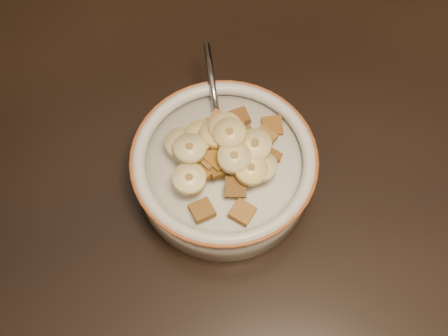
# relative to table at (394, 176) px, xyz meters

# --- Properties ---
(floor) EXTENTS (4.00, 4.50, 0.10)m
(floor) POSITION_rel_table_xyz_m (0.00, 0.00, -0.78)
(floor) COLOR #422816
(floor) RESTS_ON ground
(table) EXTENTS (1.44, 0.96, 0.04)m
(table) POSITION_rel_table_xyz_m (0.00, 0.00, 0.00)
(table) COLOR black
(table) RESTS_ON floor
(chair) EXTENTS (0.51, 0.51, 0.90)m
(chair) POSITION_rel_table_xyz_m (0.06, 0.50, -0.28)
(chair) COLOR black
(chair) RESTS_ON floor
(cereal_bowl) EXTENTS (0.17, 0.17, 0.04)m
(cereal_bowl) POSITION_rel_table_xyz_m (-0.18, -0.03, 0.04)
(cereal_bowl) COLOR silver
(cereal_bowl) RESTS_ON table
(milk) EXTENTS (0.14, 0.14, 0.00)m
(milk) POSITION_rel_table_xyz_m (-0.18, -0.03, 0.06)
(milk) COLOR silver
(milk) RESTS_ON cereal_bowl
(spoon) EXTENTS (0.04, 0.05, 0.01)m
(spoon) POSITION_rel_table_xyz_m (-0.19, -0.00, 0.07)
(spoon) COLOR gray
(spoon) RESTS_ON cereal_bowl
(cereal_square_0) EXTENTS (0.03, 0.03, 0.01)m
(cereal_square_0) POSITION_rel_table_xyz_m (-0.19, -0.04, 0.08)
(cereal_square_0) COLOR #996836
(cereal_square_0) RESTS_ON milk
(cereal_square_1) EXTENTS (0.03, 0.03, 0.01)m
(cereal_square_1) POSITION_rel_table_xyz_m (-0.21, -0.06, 0.07)
(cereal_square_1) COLOR brown
(cereal_square_1) RESTS_ON milk
(cereal_square_2) EXTENTS (0.02, 0.02, 0.01)m
(cereal_square_2) POSITION_rel_table_xyz_m (-0.16, -0.04, 0.08)
(cereal_square_2) COLOR brown
(cereal_square_2) RESTS_ON milk
(cereal_square_3) EXTENTS (0.03, 0.03, 0.01)m
(cereal_square_3) POSITION_rel_table_xyz_m (-0.16, -0.08, 0.07)
(cereal_square_3) COLOR #8D5E1D
(cereal_square_3) RESTS_ON milk
(cereal_square_4) EXTENTS (0.03, 0.03, 0.01)m
(cereal_square_4) POSITION_rel_table_xyz_m (-0.18, 0.00, 0.07)
(cereal_square_4) COLOR brown
(cereal_square_4) RESTS_ON milk
(cereal_square_5) EXTENTS (0.03, 0.03, 0.01)m
(cereal_square_5) POSITION_rel_table_xyz_m (-0.19, 0.01, 0.07)
(cereal_square_5) COLOR #966335
(cereal_square_5) RESTS_ON milk
(cereal_square_6) EXTENTS (0.02, 0.02, 0.01)m
(cereal_square_6) POSITION_rel_table_xyz_m (-0.17, -0.01, 0.08)
(cereal_square_6) COLOR brown
(cereal_square_6) RESTS_ON milk
(cereal_square_7) EXTENTS (0.03, 0.03, 0.01)m
(cereal_square_7) POSITION_rel_table_xyz_m (-0.15, -0.05, 0.08)
(cereal_square_7) COLOR brown
(cereal_square_7) RESTS_ON milk
(cereal_square_8) EXTENTS (0.03, 0.03, 0.01)m
(cereal_square_8) POSITION_rel_table_xyz_m (-0.20, -0.05, 0.08)
(cereal_square_8) COLOR #8A601B
(cereal_square_8) RESTS_ON milk
(cereal_square_9) EXTENTS (0.03, 0.03, 0.01)m
(cereal_square_9) POSITION_rel_table_xyz_m (-0.19, -0.04, 0.09)
(cereal_square_9) COLOR brown
(cereal_square_9) RESTS_ON milk
(cereal_square_10) EXTENTS (0.03, 0.03, 0.01)m
(cereal_square_10) POSITION_rel_table_xyz_m (-0.14, -0.03, 0.07)
(cereal_square_10) COLOR brown
(cereal_square_10) RESTS_ON milk
(cereal_square_11) EXTENTS (0.03, 0.03, 0.01)m
(cereal_square_11) POSITION_rel_table_xyz_m (-0.14, -0.01, 0.07)
(cereal_square_11) COLOR brown
(cereal_square_11) RESTS_ON milk
(cereal_square_12) EXTENTS (0.03, 0.03, 0.01)m
(cereal_square_12) POSITION_rel_table_xyz_m (-0.14, -0.04, 0.07)
(cereal_square_12) COLOR brown
(cereal_square_12) RESTS_ON milk
(cereal_square_13) EXTENTS (0.03, 0.03, 0.01)m
(cereal_square_13) POSITION_rel_table_xyz_m (-0.18, -0.05, 0.08)
(cereal_square_13) COLOR brown
(cereal_square_13) RESTS_ON milk
(cereal_square_14) EXTENTS (0.03, 0.03, 0.01)m
(cereal_square_14) POSITION_rel_table_xyz_m (-0.20, -0.09, 0.07)
(cereal_square_14) COLOR brown
(cereal_square_14) RESTS_ON milk
(cereal_square_15) EXTENTS (0.03, 0.03, 0.01)m
(cereal_square_15) POSITION_rel_table_xyz_m (-0.14, -0.03, 0.07)
(cereal_square_15) COLOR brown
(cereal_square_15) RESTS_ON milk
(cereal_square_16) EXTENTS (0.02, 0.02, 0.01)m
(cereal_square_16) POSITION_rel_table_xyz_m (-0.17, -0.06, 0.08)
(cereal_square_16) COLOR brown
(cereal_square_16) RESTS_ON milk
(cereal_square_17) EXTENTS (0.02, 0.02, 0.01)m
(cereal_square_17) POSITION_rel_table_xyz_m (-0.16, -0.03, 0.08)
(cereal_square_17) COLOR brown
(cereal_square_17) RESTS_ON milk
(cereal_square_18) EXTENTS (0.02, 0.02, 0.01)m
(cereal_square_18) POSITION_rel_table_xyz_m (-0.14, 0.01, 0.07)
(cereal_square_18) COLOR #975321
(cereal_square_18) RESTS_ON milk
(cereal_square_19) EXTENTS (0.03, 0.03, 0.01)m
(cereal_square_19) POSITION_rel_table_xyz_m (-0.18, -0.03, 0.09)
(cereal_square_19) COLOR brown
(cereal_square_19) RESTS_ON milk
(cereal_square_20) EXTENTS (0.02, 0.02, 0.01)m
(cereal_square_20) POSITION_rel_table_xyz_m (-0.15, -0.02, 0.08)
(cereal_square_20) COLOR brown
(cereal_square_20) RESTS_ON milk
(cereal_square_21) EXTENTS (0.03, 0.03, 0.01)m
(cereal_square_21) POSITION_rel_table_xyz_m (-0.20, -0.00, 0.08)
(cereal_square_21) COLOR brown
(cereal_square_21) RESTS_ON milk
(cereal_square_22) EXTENTS (0.03, 0.03, 0.01)m
(cereal_square_22) POSITION_rel_table_xyz_m (-0.17, 0.02, 0.07)
(cereal_square_22) COLOR brown
(cereal_square_22) RESTS_ON milk
(banana_slice_0) EXTENTS (0.04, 0.04, 0.01)m
(banana_slice_0) POSITION_rel_table_xyz_m (-0.20, -0.02, 0.09)
(banana_slice_0) COLOR #FDD37C
(banana_slice_0) RESTS_ON milk
(banana_slice_1) EXTENTS (0.04, 0.04, 0.01)m
(banana_slice_1) POSITION_rel_table_xyz_m (-0.15, -0.02, 0.09)
(banana_slice_1) COLOR #FEEC9C
(banana_slice_1) RESTS_ON milk
(banana_slice_2) EXTENTS (0.04, 0.04, 0.01)m
(banana_slice_2) POSITION_rel_table_xyz_m (-0.21, -0.06, 0.09)
(banana_slice_2) COLOR beige
(banana_slice_2) RESTS_ON milk
(banana_slice_3) EXTENTS (0.03, 0.03, 0.01)m
(banana_slice_3) POSITION_rel_table_xyz_m (-0.19, -0.02, 0.09)
(banana_slice_3) COLOR #FED47A
(banana_slice_3) RESTS_ON milk
(banana_slice_4) EXTENTS (0.04, 0.04, 0.01)m
(banana_slice_4) POSITION_rel_table_xyz_m (-0.15, -0.05, 0.09)
(banana_slice_4) COLOR #F5CD79
(banana_slice_4) RESTS_ON milk
(banana_slice_5) EXTENTS (0.03, 0.03, 0.01)m
(banana_slice_5) POSITION_rel_table_xyz_m (-0.21, -0.03, 0.09)
(banana_slice_5) COLOR #CDC281
(banana_slice_5) RESTS_ON milk
(banana_slice_6) EXTENTS (0.04, 0.04, 0.01)m
(banana_slice_6) POSITION_rel_table_xyz_m (-0.15, -0.04, 0.08)
(banana_slice_6) COLOR #C8C181
(banana_slice_6) RESTS_ON milk
(banana_slice_7) EXTENTS (0.04, 0.04, 0.01)m
(banana_slice_7) POSITION_rel_table_xyz_m (-0.17, -0.04, 0.10)
(banana_slice_7) COLOR beige
(banana_slice_7) RESTS_ON milk
(banana_slice_8) EXTENTS (0.04, 0.04, 0.01)m
(banana_slice_8) POSITION_rel_table_xyz_m (-0.18, -0.01, 0.10)
(banana_slice_8) COLOR #E8C77E
(banana_slice_8) RESTS_ON milk
(banana_slice_9) EXTENTS (0.04, 0.04, 0.01)m
(banana_slice_9) POSITION_rel_table_xyz_m (-0.22, -0.02, 0.08)
(banana_slice_9) COLOR #F2DD8B
(banana_slice_9) RESTS_ON milk
(banana_slice_10) EXTENTS (0.04, 0.04, 0.01)m
(banana_slice_10) POSITION_rel_table_xyz_m (-0.15, -0.03, 0.09)
(banana_slice_10) COLOR #D5CA88
(banana_slice_10) RESTS_ON milk
(banana_slice_11) EXTENTS (0.04, 0.04, 0.01)m
(banana_slice_11) POSITION_rel_table_xyz_m (-0.18, -0.02, 0.10)
(banana_slice_11) COLOR #E2C36D
(banana_slice_11) RESTS_ON milk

